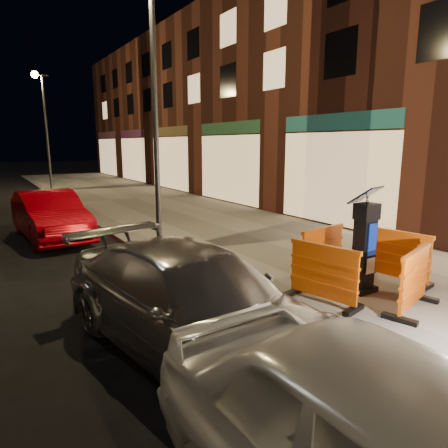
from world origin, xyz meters
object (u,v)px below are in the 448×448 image
barrier_back (322,252)px  barrier_kerbside (323,274)px  car_red (52,239)px  car_silver (195,350)px  barrier_bldgside (397,256)px  parking_kiosk (364,243)px  barrier_front (414,280)px

barrier_back → barrier_kerbside: bearing=-143.4°
car_red → car_silver: bearing=-89.7°
barrier_kerbside → barrier_bldgside: (1.90, 0.00, 0.00)m
barrier_back → car_silver: barrier_back is taller
barrier_back → car_silver: bearing=-172.1°
barrier_back → car_red: (-3.79, 6.76, -0.63)m
car_silver → car_red: car_red is taller
parking_kiosk → barrier_bldgside: 1.02m
parking_kiosk → barrier_back: bearing=78.6°
parking_kiosk → car_silver: bearing=168.8°
barrier_back → barrier_kerbside: (-0.95, -0.95, 0.00)m
parking_kiosk → car_red: (-3.79, 7.71, -1.01)m
barrier_kerbside → barrier_bldgside: same height
barrier_kerbside → barrier_bldgside: bearing=-103.4°
parking_kiosk → barrier_kerbside: bearing=168.6°
barrier_front → barrier_bldgside: 1.34m
barrier_front → barrier_bldgside: bearing=28.6°
barrier_kerbside → parking_kiosk: bearing=-103.4°
barrier_back → barrier_bldgside: (0.95, -0.95, 0.00)m
barrier_front → car_silver: size_ratio=0.27×
barrier_kerbside → car_red: 8.24m
car_red → barrier_kerbside: bearing=-73.2°
barrier_back → barrier_front: bearing=-98.4°
parking_kiosk → barrier_kerbside: 1.02m
barrier_bldgside → car_silver: (-4.23, -0.01, -0.63)m
barrier_kerbside → car_silver: bearing=76.8°
parking_kiosk → barrier_kerbside: size_ratio=1.40×
parking_kiosk → barrier_front: parking_kiosk is taller
barrier_bldgside → car_silver: size_ratio=0.27×
barrier_bldgside → car_red: bearing=22.2°
barrier_back → car_silver: 3.47m
barrier_kerbside → barrier_back: bearing=-58.4°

